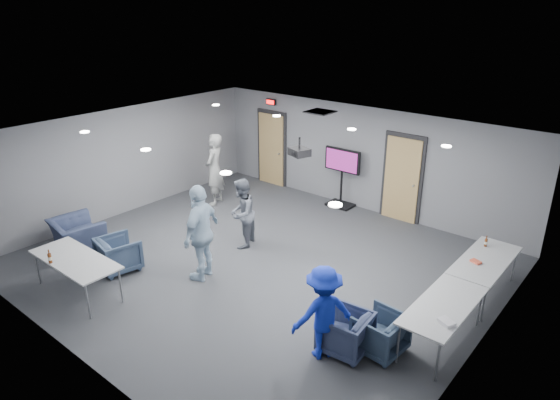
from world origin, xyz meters
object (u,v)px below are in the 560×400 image
Objects in this scene: table_right_b at (444,307)px; projector at (299,152)px; person_a at (214,169)px; bottle_right at (486,242)px; person_b at (242,213)px; table_right_a at (485,261)px; chair_right_c at (345,332)px; tv_stand at (342,174)px; person_c at (201,232)px; bottle_front at (50,258)px; chair_front_b at (77,235)px; chair_front_a at (119,254)px; table_front_left at (75,260)px; person_d at (323,313)px; chair_right_b at (380,333)px.

projector reaches higher than table_right_b.
person_a is 6.96m from bottle_right.
table_right_a is at bearing 83.13° from person_b.
bottle_right is at bearing 160.36° from chair_right_c.
table_right_b is 5.87m from tv_stand.
person_a is 1.03× the size of table_right_b.
person_c reaches higher than bottle_front.
person_a is at bearing -86.62° from chair_front_b.
tv_stand is 3.46× the size of projector.
table_right_b is at bearing -150.89° from chair_front_a.
person_c is 2.35m from table_front_left.
chair_front_a is 5.99m from tv_stand.
chair_front_b is at bearing 104.67° from table_right_b.
person_d is 0.97× the size of tv_stand.
person_a is at bearing -154.64° from person_c.
person_b reaches higher than table_right_b.
person_a is 3.96m from chair_front_a.
table_right_b is at bearing 52.34° from person_a.
person_b is 1.03× the size of person_d.
tv_stand is at bearing 48.74° from table_right_b.
table_front_left is at bearing -104.85° from projector.
bottle_right is 4.47m from tv_stand.
chair_right_b is 2.73× the size of bottle_front.
chair_front_a is 0.41× the size of table_right_a.
projector is at bearing -123.25° from chair_front_a.
table_front_left is at bearing 112.04° from chair_front_a.
table_right_b is at bearing 167.99° from person_d.
table_right_a is at bearing 67.30° from person_a.
bottle_front is (-4.93, -2.13, 0.49)m from chair_right_c.
person_d is 1.92m from table_right_b.
chair_front_a is at bearing -6.44° from person_a.
person_b is 5.02m from bottle_right.
person_c reaches higher than table_right_a.
person_d reaches higher than chair_front_a.
person_a reaches higher than chair_right_b.
table_front_left is (1.64, -0.93, 0.34)m from chair_front_b.
table_front_left is at bearing -7.72° from person_a.
person_c is 5.48m from bottle_right.
person_b is at bearing -152.39° from projector.
chair_right_c is at bearing -18.94° from projector.
bottle_front is at bearing 118.33° from table_right_b.
person_a is 8.62× the size of bottle_right.
projector reaches higher than bottle_front.
tv_stand reaches higher than chair_right_b.
person_d is 4.00m from bottle_right.
table_front_left reaches higher than chair_front_a.
tv_stand is at bearing 78.24° from table_front_left.
tv_stand is at bearing 103.45° from person_a.
chair_right_b is 5.91m from bottle_front.
bottle_right reaches higher than table_right_b.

